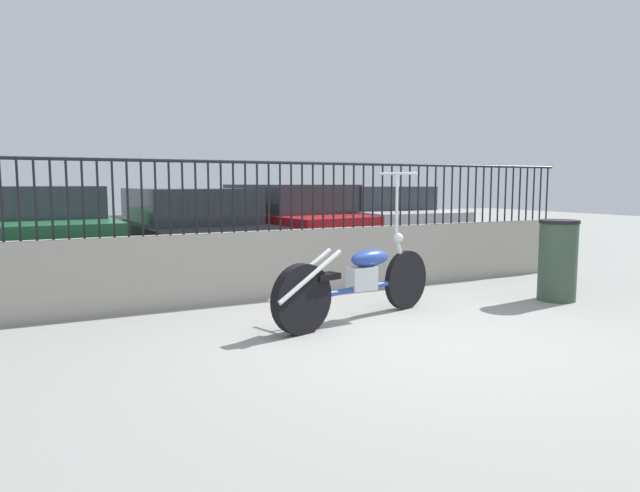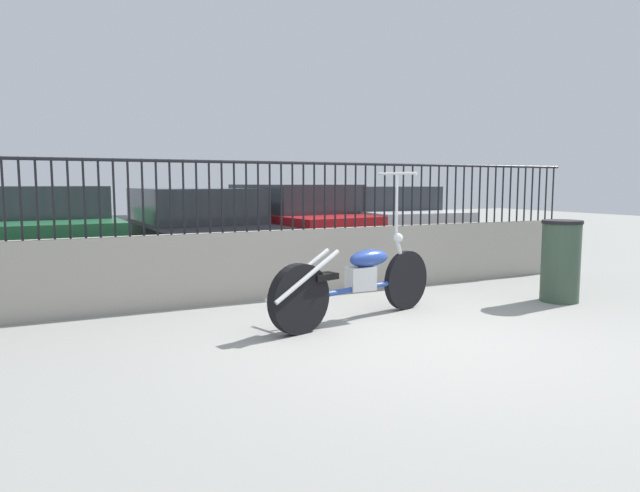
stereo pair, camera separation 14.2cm
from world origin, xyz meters
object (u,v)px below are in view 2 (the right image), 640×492
at_px(motorcycle_blue, 350,282).
at_px(car_silver, 373,220).
at_px(trash_bin, 561,261).
at_px(car_black, 191,229).
at_px(car_red, 290,222).
at_px(car_green, 44,232).

distance_m(motorcycle_blue, car_silver, 5.44).
bearing_deg(trash_bin, motorcycle_blue, 175.61).
xyz_separation_m(car_black, car_red, (1.90, 0.42, 0.03)).
bearing_deg(trash_bin, car_black, 127.77).
relative_size(trash_bin, car_green, 0.21).
xyz_separation_m(car_black, car_silver, (3.64, 0.40, 0.02)).
distance_m(trash_bin, car_green, 7.04).
height_order(trash_bin, car_silver, car_silver).
bearing_deg(trash_bin, car_red, 107.08).
xyz_separation_m(trash_bin, car_black, (-3.35, 4.33, 0.18)).
height_order(car_black, car_silver, car_silver).
xyz_separation_m(motorcycle_blue, trash_bin, (2.73, -0.21, 0.08)).
bearing_deg(motorcycle_blue, car_red, 58.36).
bearing_deg(motorcycle_blue, car_silver, 40.36).
bearing_deg(trash_bin, car_silver, 86.61).
height_order(car_green, car_black, car_green).
bearing_deg(car_red, car_green, 88.50).
distance_m(car_red, car_silver, 1.74).
bearing_deg(car_silver, motorcycle_blue, 150.41).
relative_size(motorcycle_blue, car_red, 0.47).
xyz_separation_m(car_green, car_silver, (5.76, 0.31, -0.01)).
xyz_separation_m(motorcycle_blue, car_green, (-2.75, 4.22, 0.29)).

